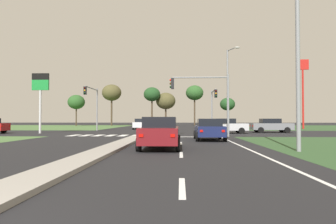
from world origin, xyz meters
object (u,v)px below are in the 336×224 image
(treeline_fourth, at_px, (166,101))
(car_white_third, at_px, (141,124))
(treeline_second, at_px, (112,93))
(car_silver_fourth, at_px, (227,126))
(car_teal_fifth, at_px, (152,123))
(traffic_signal_near_right, at_px, (206,93))
(treeline_near, at_px, (76,102))
(treeline_third, at_px, (152,95))
(treeline_fifth, at_px, (195,93))
(street_lamp_second, at_px, (228,86))
(fastfood_pole_sign, at_px, (303,78))
(car_navy_near, at_px, (209,129))
(pedestrian_at_median, at_px, (158,121))
(fuel_price_totem, at_px, (40,89))
(car_blue_sixth, at_px, (148,123))
(car_grey_eighth, at_px, (271,125))
(treeline_sixth, at_px, (227,104))
(traffic_signal_far_left, at_px, (93,100))
(traffic_signal_far_right, at_px, (213,102))
(car_maroon_second, at_px, (160,133))
(street_lamp_near, at_px, (294,42))

(treeline_fourth, bearing_deg, car_white_third, -95.57)
(treeline_second, bearing_deg, car_silver_fourth, -60.24)
(car_teal_fifth, xyz_separation_m, treeline_second, (-10.23, 8.79, 6.90))
(traffic_signal_near_right, distance_m, treeline_fourth, 43.69)
(treeline_near, bearing_deg, treeline_third, 0.56)
(treeline_near, xyz_separation_m, treeline_fifth, (27.15, 2.29, 2.20))
(street_lamp_second, distance_m, fastfood_pole_sign, 19.05)
(car_navy_near, bearing_deg, pedestrian_at_median, 103.04)
(car_white_third, distance_m, street_lamp_second, 15.45)
(fuel_price_totem, height_order, treeline_second, treeline_second)
(treeline_fourth, bearing_deg, traffic_signal_near_right, -82.62)
(car_blue_sixth, xyz_separation_m, treeline_third, (-0.65, 14.54, 6.31))
(car_blue_sixth, distance_m, car_grey_eighth, 24.54)
(treeline_second, bearing_deg, car_teal_fifth, -40.69)
(car_navy_near, height_order, car_grey_eighth, car_grey_eighth)
(car_grey_eighth, height_order, fastfood_pole_sign, fastfood_pole_sign)
(street_lamp_second, bearing_deg, treeline_sixth, 81.19)
(car_navy_near, relative_size, fastfood_pole_sign, 0.40)
(car_teal_fifth, xyz_separation_m, treeline_third, (-0.64, 7.36, 6.35))
(traffic_signal_near_right, distance_m, traffic_signal_far_left, 17.40)
(pedestrian_at_median, bearing_deg, car_grey_eighth, 140.56)
(car_silver_fourth, xyz_separation_m, street_lamp_second, (0.64, 2.59, 4.54))
(traffic_signal_far_right, relative_size, treeline_fifth, 0.56)
(car_teal_fifth, relative_size, traffic_signal_far_right, 0.87)
(fuel_price_totem, relative_size, treeline_fifth, 0.68)
(fastfood_pole_sign, bearing_deg, car_maroon_second, -122.21)
(fuel_price_totem, xyz_separation_m, treeline_second, (-1.07, 37.42, 2.98))
(car_navy_near, distance_m, traffic_signal_far_left, 20.59)
(car_blue_sixth, height_order, pedestrian_at_median, pedestrian_at_median)
(car_blue_sixth, xyz_separation_m, treeline_near, (-18.02, 14.37, 4.61))
(car_teal_fifth, xyz_separation_m, fuel_price_totem, (-9.16, -28.63, 3.92))
(car_grey_eighth, height_order, street_lamp_second, street_lamp_second)
(treeline_third, distance_m, treeline_fourth, 3.91)
(street_lamp_near, bearing_deg, traffic_signal_near_right, 104.94)
(street_lamp_second, relative_size, fastfood_pole_sign, 0.88)
(street_lamp_second, distance_m, fuel_price_totem, 20.80)
(car_silver_fourth, relative_size, car_blue_sixth, 1.02)
(traffic_signal_near_right, bearing_deg, car_white_third, 114.16)
(pedestrian_at_median, bearing_deg, car_white_third, 35.36)
(car_silver_fourth, bearing_deg, fuel_price_totem, -87.72)
(street_lamp_near, bearing_deg, pedestrian_at_median, 105.70)
(street_lamp_near, height_order, treeline_second, treeline_second)
(car_silver_fourth, height_order, car_grey_eighth, car_silver_fourth)
(treeline_sixth, bearing_deg, traffic_signal_far_right, -102.08)
(car_navy_near, distance_m, street_lamp_near, 9.16)
(fuel_price_totem, distance_m, treeline_near, 36.91)
(treeline_near, bearing_deg, car_silver_fourth, -50.63)
(car_teal_fifth, distance_m, treeline_sixth, 19.47)
(car_teal_fifth, distance_m, treeline_fifth, 14.84)
(traffic_signal_far_right, bearing_deg, fuel_price_totem, -162.04)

